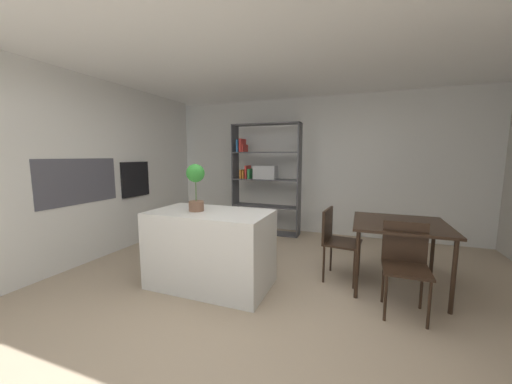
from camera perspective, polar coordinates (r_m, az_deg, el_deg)
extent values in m
plane|color=tan|center=(3.25, -0.88, -20.75)|extent=(8.96, 8.96, 0.00)
cube|color=white|center=(3.09, -0.99, 29.39)|extent=(6.52, 5.85, 0.06)
cube|color=silver|center=(5.66, 9.98, 5.26)|extent=(6.52, 0.06, 2.66)
cube|color=silver|center=(4.77, -35.36, 3.60)|extent=(0.60, 5.27, 2.66)
cube|color=#4C4C56|center=(4.56, -32.57, 1.83)|extent=(0.01, 1.18, 0.63)
cube|color=black|center=(5.21, -23.54, 2.43)|extent=(0.04, 0.59, 0.59)
cylinder|color=#B7BABC|center=(5.22, -23.96, 5.13)|extent=(0.02, 0.47, 0.02)
cube|color=silver|center=(3.39, -9.29, -11.39)|extent=(1.39, 0.79, 0.90)
cylinder|color=brown|center=(3.33, -12.16, -2.83)|extent=(0.18, 0.18, 0.12)
cylinder|color=#476633|center=(3.30, -12.25, 0.29)|extent=(0.01, 0.01, 0.25)
sphere|color=#2E832F|center=(3.28, -12.35, 3.81)|extent=(0.21, 0.21, 0.21)
cube|color=#4C4C51|center=(5.70, -4.27, 2.78)|extent=(0.02, 0.32, 2.15)
cube|color=#4C4C51|center=(5.28, 8.87, 2.34)|extent=(0.02, 0.32, 2.15)
cube|color=#4C4C51|center=(5.47, 2.11, 13.75)|extent=(1.35, 0.32, 0.02)
cube|color=#4C4C51|center=(5.65, 2.00, -8.23)|extent=(1.35, 0.32, 0.02)
cube|color=#4C4C51|center=(5.53, 2.03, -2.86)|extent=(1.30, 0.32, 0.02)
cube|color=#4C4C51|center=(5.46, 2.05, 2.58)|extent=(1.30, 0.32, 0.02)
cube|color=#4C4C51|center=(5.44, 2.08, 8.11)|extent=(1.30, 0.32, 0.02)
cube|color=orange|center=(5.63, -2.77, 3.73)|extent=(0.04, 0.26, 0.18)
cube|color=orange|center=(5.61, -2.24, 3.65)|extent=(0.03, 0.26, 0.16)
cube|color=red|center=(5.58, -1.68, 4.14)|extent=(0.03, 0.26, 0.26)
cube|color=#338E4C|center=(5.56, -1.10, 3.79)|extent=(0.04, 0.26, 0.19)
cube|color=#2D6BAD|center=(5.65, -3.41, 9.45)|extent=(0.03, 0.26, 0.25)
cube|color=red|center=(5.62, -2.79, 9.52)|extent=(0.05, 0.26, 0.26)
cube|color=red|center=(5.60, -2.31, 8.96)|extent=(0.03, 0.26, 0.15)
cube|color=#B7BABC|center=(5.45, 1.99, 4.06)|extent=(0.44, 0.28, 0.26)
cube|color=black|center=(3.59, 27.46, -5.82)|extent=(1.00, 0.97, 0.03)
cylinder|color=black|center=(3.27, 20.05, -13.85)|extent=(0.04, 0.04, 0.75)
cylinder|color=black|center=(3.39, 35.51, -14.06)|extent=(0.04, 0.04, 0.75)
cylinder|color=black|center=(4.08, 20.22, -9.59)|extent=(0.04, 0.04, 0.75)
cylinder|color=black|center=(4.17, 32.53, -9.93)|extent=(0.04, 0.04, 0.75)
cube|color=black|center=(3.10, 28.43, -13.79)|extent=(0.42, 0.42, 0.03)
cube|color=black|center=(3.22, 28.24, -8.95)|extent=(0.41, 0.03, 0.41)
cylinder|color=black|center=(3.01, 25.06, -19.12)|extent=(0.03, 0.03, 0.45)
cylinder|color=black|center=(3.06, 32.04, -19.13)|extent=(0.03, 0.03, 0.45)
cylinder|color=black|center=(3.34, 24.64, -16.44)|extent=(0.03, 0.03, 0.45)
cylinder|color=black|center=(3.38, 30.87, -16.51)|extent=(0.03, 0.03, 0.45)
cube|color=black|center=(3.65, 17.35, -9.90)|extent=(0.46, 0.49, 0.03)
cube|color=black|center=(3.63, 14.48, -6.43)|extent=(0.08, 0.45, 0.40)
cylinder|color=black|center=(3.52, 19.52, -14.81)|extent=(0.03, 0.03, 0.46)
cylinder|color=black|center=(3.88, 20.37, -12.73)|extent=(0.03, 0.03, 0.46)
cylinder|color=black|center=(3.58, 13.74, -14.21)|extent=(0.03, 0.03, 0.46)
cylinder|color=black|center=(3.93, 15.14, -12.24)|extent=(0.03, 0.03, 0.46)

